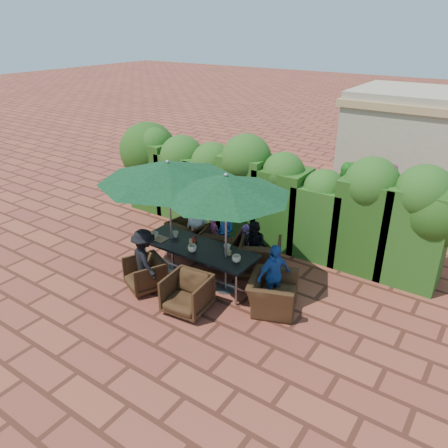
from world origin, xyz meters
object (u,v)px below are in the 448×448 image
Objects in this scene: chair_far_right at (260,255)px; chair_near_right at (187,292)px; umbrella_right at (226,186)px; chair_end_right at (273,288)px; chair_far_left at (190,234)px; chair_near_left at (145,273)px; umbrella_left at (168,172)px; dining_table at (198,250)px; chair_far_mid at (222,243)px.

chair_far_right is 1.97m from chair_near_right.
chair_far_right reaches higher than chair_near_right.
umbrella_right is 2.07m from chair_end_right.
chair_far_left is 1.85m from chair_far_right.
chair_near_right is (1.17, -0.11, 0.03)m from chair_near_left.
umbrella_left is 3.31× the size of chair_far_left.
umbrella_left reaches higher than dining_table.
umbrella_right is 2.92× the size of chair_far_left.
umbrella_right is at bearing -0.35° from umbrella_left.
chair_far_mid is 1.20× the size of chair_near_left.
umbrella_left reaches higher than chair_far_right.
chair_near_left is (0.26, -1.76, -0.06)m from chair_far_left.
chair_far_mid is at bearing 91.61° from dining_table.
umbrella_left is at bearing 112.38° from chair_far_left.
dining_table is 2.96× the size of chair_far_right.
umbrella_right is 2.49× the size of chair_end_right.
dining_table is at bearing 78.68° from chair_near_left.
chair_near_left is at bearing -126.07° from dining_table.
chair_near_right is at bearing 107.58° from chair_end_right.
chair_far_left is at bearing -22.58° from chair_far_right.
chair_far_right is (1.63, 0.93, -1.78)m from umbrella_left.
chair_near_right is 0.80× the size of chair_end_right.
chair_end_right is (2.68, -0.89, 0.01)m from chair_far_left.
chair_near_right is (0.54, -1.90, -0.04)m from chair_far_mid.
chair_far_left is at bearing 136.34° from dining_table.
chair_near_left is (0.03, -0.89, -1.85)m from umbrella_left.
chair_near_left is 1.17m from chair_near_right.
umbrella_left is 3.87× the size of chair_near_left.
umbrella_left is 3.03m from chair_end_right.
umbrella_right reaches higher than chair_near_left.
chair_far_mid reaches higher than dining_table.
chair_far_right is at bearing 167.65° from chair_far_mid.
chair_end_right is at bearing 169.49° from chair_far_left.
chair_far_right is (0.94, 0.92, -0.25)m from dining_table.
chair_far_left is 2.35m from chair_near_right.
umbrella_left is 2.01m from chair_far_left.
chair_end_right reaches higher than chair_far_left.
umbrella_left is 3.25× the size of chair_far_right.
chair_near_left is at bearing 24.49° from chair_far_right.
dining_table is 1.69m from umbrella_right.
dining_table reaches higher than chair_near_left.
chair_far_left is 0.86× the size of chair_end_right.
umbrella_left is 2.05m from chair_near_left.
chair_far_right is at bearing 29.76° from umbrella_left.
umbrella_right reaches higher than chair_near_right.
umbrella_left and umbrella_right have the same top height.
umbrella_left is 3.24× the size of chair_far_mid.
chair_far_right is 2.42m from chair_near_left.
chair_near_left is (-1.36, -0.88, -1.85)m from umbrella_right.
umbrella_right is at bearing 159.31° from chair_far_left.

